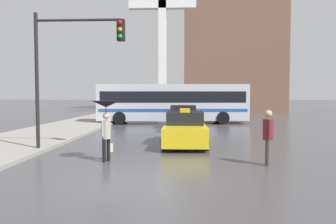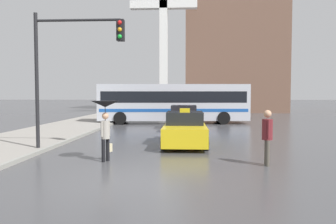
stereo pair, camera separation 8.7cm
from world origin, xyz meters
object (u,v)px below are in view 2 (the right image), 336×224
(sedan_red, at_px, (184,118))
(city_bus, at_px, (173,102))
(taxi, at_px, (185,130))
(pedestrian_man, at_px, (267,133))
(monument_cross, at_px, (164,28))
(traffic_light, at_px, (72,55))
(pedestrian_with_umbrella, at_px, (105,114))

(sedan_red, bearing_deg, city_bus, -79.84)
(taxi, relative_size, pedestrian_man, 2.61)
(sedan_red, bearing_deg, monument_cross, -81.83)
(city_bus, xyz_separation_m, monument_cross, (-1.58, 12.15, 8.17))
(sedan_red, bearing_deg, traffic_light, 63.62)
(taxi, height_order, pedestrian_man, pedestrian_man)
(taxi, height_order, traffic_light, traffic_light)
(pedestrian_with_umbrella, height_order, pedestrian_man, pedestrian_with_umbrella)
(pedestrian_with_umbrella, relative_size, pedestrian_man, 1.16)
(city_bus, bearing_deg, sedan_red, -174.07)
(monument_cross, bearing_deg, traffic_light, -94.10)
(taxi, distance_m, pedestrian_with_umbrella, 4.75)
(sedan_red, distance_m, pedestrian_man, 11.03)
(taxi, xyz_separation_m, pedestrian_man, (2.57, -4.23, 0.37))
(city_bus, xyz_separation_m, pedestrian_man, (3.49, -15.38, -0.65))
(pedestrian_with_umbrella, xyz_separation_m, traffic_light, (-1.71, 1.78, 2.16))
(taxi, relative_size, traffic_light, 0.85)
(sedan_red, distance_m, city_bus, 4.86)
(city_bus, bearing_deg, monument_cross, 3.16)
(pedestrian_man, xyz_separation_m, monument_cross, (-5.07, 27.53, 8.82))
(pedestrian_man, bearing_deg, pedestrian_with_umbrella, -90.01)
(taxi, bearing_deg, sedan_red, -89.26)
(taxi, bearing_deg, traffic_light, 25.65)
(traffic_light, xyz_separation_m, monument_cross, (1.82, 25.38, 6.12))
(pedestrian_with_umbrella, height_order, traffic_light, traffic_light)
(sedan_red, height_order, city_bus, city_bus)
(pedestrian_with_umbrella, height_order, monument_cross, monument_cross)
(pedestrian_man, height_order, traffic_light, traffic_light)
(sedan_red, xyz_separation_m, city_bus, (-0.84, 4.68, 0.99))
(city_bus, bearing_deg, traffic_light, 161.37)
(sedan_red, xyz_separation_m, pedestrian_with_umbrella, (-2.53, -10.33, 0.87))
(taxi, relative_size, city_bus, 0.39)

